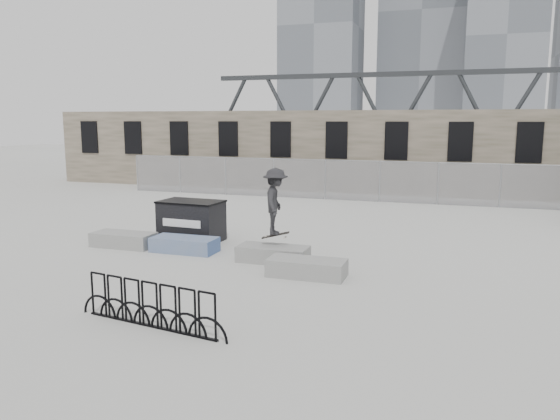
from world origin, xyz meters
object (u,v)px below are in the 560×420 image
(planter_far_left, at_px, (124,239))
(planter_center_right, at_px, (273,253))
(planter_offset, at_px, (307,267))
(dumpster, at_px, (191,221))
(bike_rack, at_px, (150,305))
(skateboarder, at_px, (275,201))
(planter_center_left, at_px, (185,244))

(planter_far_left, relative_size, planter_center_right, 1.00)
(planter_offset, relative_size, dumpster, 0.94)
(planter_far_left, height_order, planter_center_right, same)
(bike_rack, relative_size, skateboarder, 1.75)
(planter_far_left, xyz_separation_m, skateboarder, (5.15, -0.09, 1.47))
(planter_far_left, relative_size, dumpster, 0.94)
(bike_rack, bearing_deg, planter_far_left, 128.31)
(planter_center_left, height_order, planter_center_right, same)
(planter_far_left, bearing_deg, planter_offset, -12.03)
(planter_offset, distance_m, bike_rack, 4.75)
(planter_far_left, xyz_separation_m, bike_rack, (4.51, -5.70, 0.19))
(planter_center_right, distance_m, planter_offset, 1.72)
(planter_center_left, bearing_deg, bike_rack, -67.76)
(bike_rack, height_order, skateboarder, skateboarder)
(planter_far_left, relative_size, skateboarder, 0.98)
(planter_center_left, distance_m, dumpster, 1.61)
(dumpster, xyz_separation_m, skateboarder, (3.49, -1.55, 1.03))
(planter_far_left, bearing_deg, skateboarder, -1.03)
(planter_center_right, bearing_deg, bike_rack, -96.60)
(planter_center_left, distance_m, planter_offset, 4.48)
(planter_far_left, relative_size, planter_center_left, 1.00)
(planter_center_left, relative_size, planter_offset, 1.00)
(planter_center_right, relative_size, planter_offset, 1.00)
(planter_far_left, relative_size, planter_offset, 1.00)
(planter_offset, bearing_deg, planter_far_left, 167.97)
(planter_far_left, distance_m, planter_center_left, 2.18)
(planter_center_right, distance_m, bike_rack, 5.48)
(planter_center_right, relative_size, dumpster, 0.94)
(planter_center_left, distance_m, bike_rack, 6.16)
(bike_rack, bearing_deg, planter_center_left, 112.24)
(planter_offset, bearing_deg, dumpster, 149.42)
(planter_offset, bearing_deg, bike_rack, -114.14)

